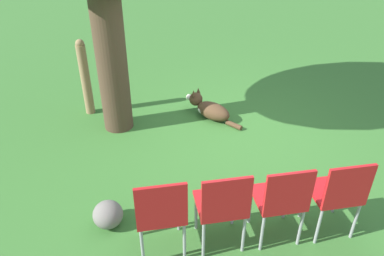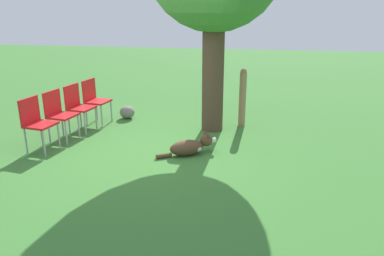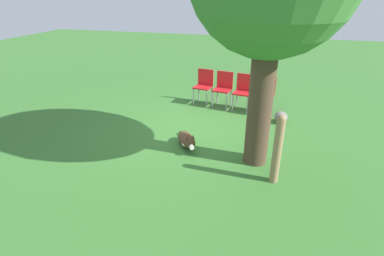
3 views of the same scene
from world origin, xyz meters
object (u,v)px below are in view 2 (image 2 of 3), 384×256
Objects in this scene: red_chair_1 at (58,112)px; red_chair_2 at (78,104)px; dog at (191,146)px; fence_post at (243,97)px; red_chair_0 at (36,120)px; red_chair_3 at (94,98)px.

red_chair_2 is (0.10, 0.54, 0.00)m from red_chair_1.
fence_post is at bearing 36.63° from dog.
red_chair_0 is at bearing -149.36° from fence_post.
red_chair_2 is (-2.36, 0.82, 0.40)m from dog.
dog is 2.53m from red_chair_2.
red_chair_3 is at bearing 88.26° from red_chair_1.
fence_post is at bearing 15.39° from red_chair_3.
red_chair_0 is 1.66m from red_chair_3.
red_chair_0 and red_chair_3 have the same top height.
red_chair_1 is 1.00× the size of red_chair_2.
red_chair_1 is 1.00× the size of red_chair_3.
dog is 2.61m from red_chair_0.
fence_post reaches higher than red_chair_3.
red_chair_3 is (-3.01, -0.34, -0.06)m from fence_post.
red_chair_1 is at bearing 88.26° from red_chair_0.
dog is at bearing -10.24° from red_chair_2.
fence_post is 3.24m from red_chair_2.
red_chair_0 is 0.55m from red_chair_1.
red_chair_1 and red_chair_2 have the same top height.
fence_post is at bearing 39.66° from red_chair_0.
red_chair_0 is at bearing -91.74° from red_chair_1.
red_chair_1 is (-2.46, 0.28, 0.40)m from dog.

